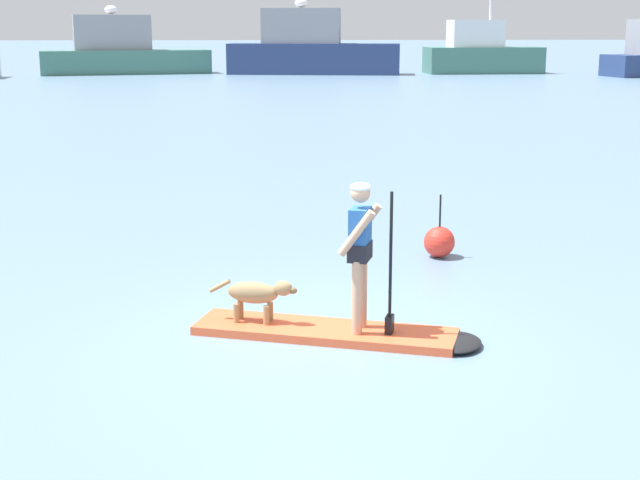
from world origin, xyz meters
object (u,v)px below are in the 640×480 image
moored_boat_center (121,52)px  marker_buoy (439,242)px  person_paddler (361,246)px  moored_boat_far_starboard (311,50)px  moored_boat_port (481,53)px  paddleboard (344,333)px  dog (257,294)px

moored_boat_center → marker_buoy: size_ratio=12.49×
person_paddler → moored_boat_far_starboard: (2.19, 57.18, 0.63)m
moored_boat_center → marker_buoy: bearing=-76.7°
moored_boat_center → moored_boat_port: size_ratio=1.15×
paddleboard → moored_boat_far_starboard: moored_boat_far_starboard is taller
dog → moored_boat_port: size_ratio=0.10×
moored_boat_far_starboard → moored_boat_port: moored_boat_port is taller
dog → moored_boat_far_starboard: size_ratio=0.08×
person_paddler → marker_buoy: bearing=66.8°
moored_boat_port → marker_buoy: (-13.01, -54.01, -1.21)m
moored_boat_far_starboard → person_paddler: bearing=-92.2°
person_paddler → moored_boat_center: bearing=101.0°
moored_boat_far_starboard → moored_boat_port: size_ratio=1.17×
paddleboard → marker_buoy: 4.07m
moored_boat_center → moored_boat_far_starboard: size_ratio=0.98×
paddleboard → moored_boat_far_starboard: 57.20m
paddleboard → moored_boat_port: (14.78, 57.67, 1.40)m
dog → moored_boat_port: 59.49m
paddleboard → marker_buoy: marker_buoy is taller
marker_buoy → paddleboard: bearing=-115.8°
paddleboard → dog: bearing=162.2°
person_paddler → moored_boat_far_starboard: moored_boat_far_starboard is taller
person_paddler → paddleboard: bearing=162.2°
marker_buoy → dog: bearing=-129.6°
moored_boat_far_starboard → marker_buoy: (-0.60, -53.46, -1.48)m
person_paddler → marker_buoy: 4.13m
paddleboard → person_paddler: size_ratio=1.97×
paddleboard → moored_boat_port: 59.55m
marker_buoy → person_paddler: bearing=-113.2°
paddleboard → marker_buoy: bearing=64.2°
dog → moored_boat_port: (15.77, 57.35, 1.00)m
dog → moored_boat_center: size_ratio=0.09×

